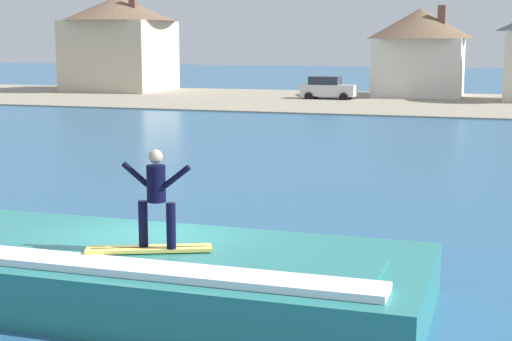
% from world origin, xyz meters
% --- Properties ---
extents(ground_plane, '(260.00, 260.00, 0.00)m').
position_xyz_m(ground_plane, '(0.00, 0.00, 0.00)').
color(ground_plane, '#295C85').
extents(wave_crest, '(9.56, 4.07, 1.07)m').
position_xyz_m(wave_crest, '(0.53, -1.03, 0.50)').
color(wave_crest, '#297976').
rests_on(wave_crest, ground_plane).
extents(surfboard, '(2.11, 1.17, 0.06)m').
position_xyz_m(surfboard, '(0.65, -1.46, 1.10)').
color(surfboard, '#EAD159').
rests_on(surfboard, wave_crest).
extents(surfer, '(1.25, 0.32, 1.68)m').
position_xyz_m(surfer, '(0.79, -1.42, 2.06)').
color(surfer, black).
rests_on(surfer, surfboard).
extents(shoreline_bank, '(120.00, 22.17, 0.10)m').
position_xyz_m(shoreline_bank, '(0.00, 45.84, 0.05)').
color(shoreline_bank, gray).
rests_on(shoreline_bank, ground_plane).
extents(car_near_shore, '(4.25, 2.22, 1.86)m').
position_xyz_m(car_near_shore, '(-7.05, 47.09, 0.95)').
color(car_near_shore, silver).
rests_on(car_near_shore, ground_plane).
extents(house_with_chimney, '(10.33, 10.33, 8.90)m').
position_xyz_m(house_with_chimney, '(-27.48, 51.54, 4.74)').
color(house_with_chimney, beige).
rests_on(house_with_chimney, ground_plane).
extents(house_small_cottage, '(8.64, 8.64, 7.40)m').
position_xyz_m(house_small_cottage, '(-0.61, 52.39, 4.08)').
color(house_small_cottage, silver).
rests_on(house_small_cottage, ground_plane).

